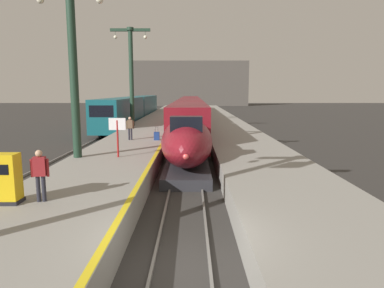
# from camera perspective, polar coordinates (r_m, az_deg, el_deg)

# --- Properties ---
(ground_plane) EXTENTS (260.00, 260.00, 0.00)m
(ground_plane) POSITION_cam_1_polar(r_m,az_deg,el_deg) (9.44, -1.82, -20.33)
(ground_plane) COLOR #33302D
(platform_left) EXTENTS (4.80, 110.00, 1.05)m
(platform_left) POSITION_cam_1_polar(r_m,az_deg,el_deg) (33.53, -7.42, 1.66)
(platform_left) COLOR gray
(platform_left) RESTS_ON ground
(platform_right) EXTENTS (4.80, 110.00, 1.05)m
(platform_right) POSITION_cam_1_polar(r_m,az_deg,el_deg) (33.46, 6.47, 1.67)
(platform_right) COLOR gray
(platform_right) RESTS_ON ground
(platform_left_safety_stripe) EXTENTS (0.20, 107.80, 0.01)m
(platform_left_safety_stripe) POSITION_cam_1_polar(r_m,az_deg,el_deg) (33.25, -3.54, 2.58)
(platform_left_safety_stripe) COLOR yellow
(platform_left_safety_stripe) RESTS_ON platform_left
(rail_main_left) EXTENTS (0.08, 110.00, 0.12)m
(rail_main_left) POSITION_cam_1_polar(r_m,az_deg,el_deg) (36.05, -1.64, 1.48)
(rail_main_left) COLOR slate
(rail_main_left) RESTS_ON ground
(rail_main_right) EXTENTS (0.08, 110.00, 0.12)m
(rail_main_right) POSITION_cam_1_polar(r_m,az_deg,el_deg) (36.04, 0.75, 1.48)
(rail_main_right) COLOR slate
(rail_main_right) RESTS_ON ground
(rail_secondary_left) EXTENTS (0.08, 110.00, 0.12)m
(rail_secondary_left) POSITION_cam_1_polar(r_m,az_deg,el_deg) (37.17, -14.22, 1.43)
(rail_secondary_left) COLOR slate
(rail_secondary_left) RESTS_ON ground
(rail_secondary_right) EXTENTS (0.08, 110.00, 0.12)m
(rail_secondary_right) POSITION_cam_1_polar(r_m,az_deg,el_deg) (36.83, -11.96, 1.45)
(rail_secondary_right) COLOR slate
(rail_secondary_right) RESTS_ON ground
(highspeed_train_main) EXTENTS (2.92, 57.17, 3.60)m
(highspeed_train_main) POSITION_cam_1_polar(r_m,az_deg,el_deg) (43.18, -0.37, 5.20)
(highspeed_train_main) COLOR maroon
(highspeed_train_main) RESTS_ON ground
(regional_train_adjacent) EXTENTS (2.85, 36.60, 3.80)m
(regional_train_adjacent) POSITION_cam_1_polar(r_m,az_deg,el_deg) (50.86, -9.53, 5.80)
(regional_train_adjacent) COLOR #145660
(regional_train_adjacent) RESTS_ON ground
(station_column_mid) EXTENTS (4.00, 0.68, 9.05)m
(station_column_mid) POSITION_cam_1_polar(r_m,az_deg,el_deg) (19.47, -19.08, 13.89)
(station_column_mid) COLOR #1E3828
(station_column_mid) RESTS_ON platform_left
(station_column_far) EXTENTS (4.00, 0.68, 9.85)m
(station_column_far) POSITION_cam_1_polar(r_m,az_deg,el_deg) (36.42, -10.00, 12.25)
(station_column_far) COLOR #1E3828
(station_column_far) RESTS_ON platform_left
(passenger_near_edge) EXTENTS (0.57, 0.25, 1.69)m
(passenger_near_edge) POSITION_cam_1_polar(r_m,az_deg,el_deg) (25.71, -10.18, 2.88)
(passenger_near_edge) COLOR #23232D
(passenger_near_edge) RESTS_ON platform_left
(passenger_mid_platform) EXTENTS (0.56, 0.27, 1.69)m
(passenger_mid_platform) POSITION_cam_1_polar(r_m,az_deg,el_deg) (12.09, -23.79, -4.18)
(passenger_mid_platform) COLOR #23232D
(passenger_mid_platform) RESTS_ON platform_left
(rolling_suitcase) EXTENTS (0.40, 0.22, 0.98)m
(rolling_suitcase) POSITION_cam_1_polar(r_m,az_deg,el_deg) (25.36, -5.84, 1.33)
(rolling_suitcase) COLOR navy
(rolling_suitcase) RESTS_ON platform_left
(ticket_machine_yellow) EXTENTS (0.76, 0.62, 1.60)m
(ticket_machine_yellow) POSITION_cam_1_polar(r_m,az_deg,el_deg) (12.43, -28.12, -5.32)
(ticket_machine_yellow) COLOR yellow
(ticket_machine_yellow) RESTS_ON platform_left
(departure_info_board) EXTENTS (0.90, 0.10, 2.12)m
(departure_info_board) POSITION_cam_1_polar(r_m,az_deg,el_deg) (18.95, -12.20, 2.36)
(departure_info_board) COLOR maroon
(departure_info_board) RESTS_ON platform_left
(terminus_back_wall) EXTENTS (36.00, 2.00, 14.00)m
(terminus_back_wall) POSITION_cam_1_polar(r_m,az_deg,el_deg) (110.28, -0.15, 9.94)
(terminus_back_wall) COLOR #4C4742
(terminus_back_wall) RESTS_ON ground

